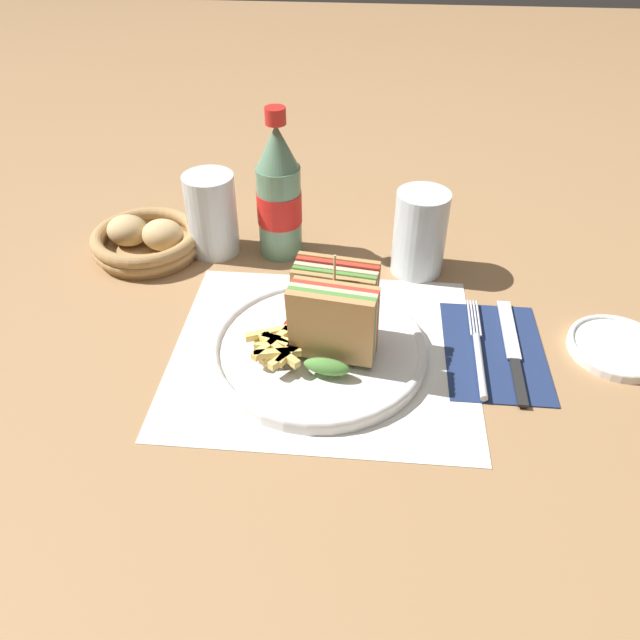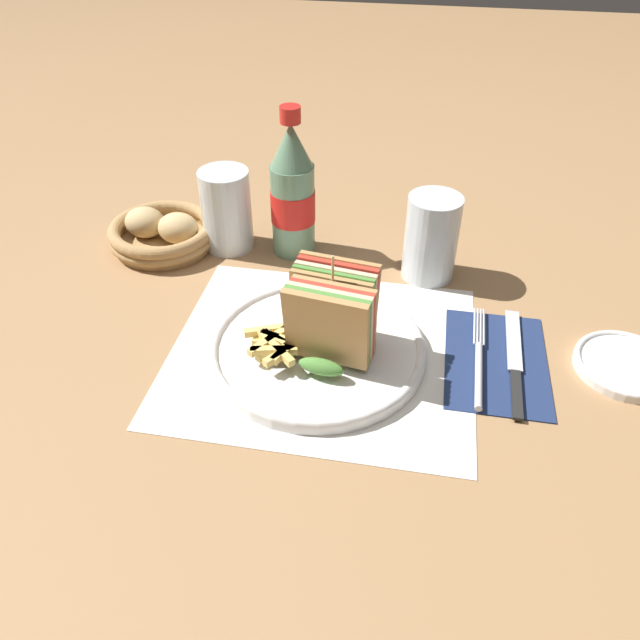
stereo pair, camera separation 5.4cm
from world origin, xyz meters
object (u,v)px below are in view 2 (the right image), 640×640
knife (515,361)px  bread_basket (163,232)px  plate_main (317,348)px  side_saucer (626,365)px  coke_bottle_near (293,193)px  glass_near (431,243)px  club_sandwich (332,315)px  fork (479,364)px  glass_far (227,215)px

knife → bread_basket: 0.57m
plate_main → side_saucer: bearing=6.1°
coke_bottle_near → glass_near: (0.21, -0.03, -0.04)m
plate_main → glass_near: glass_near is taller
club_sandwich → side_saucer: size_ratio=1.09×
glass_near → bread_basket: size_ratio=0.76×
club_sandwich → fork: 0.19m
coke_bottle_near → bread_basket: bearing=-173.8°
club_sandwich → fork: bearing=3.6°
fork → side_saucer: same height
glass_far → knife: bearing=-26.0°
club_sandwich → side_saucer: (0.36, 0.04, -0.06)m
plate_main → glass_far: (-0.18, 0.23, 0.04)m
coke_bottle_near → side_saucer: 0.51m
knife → plate_main: bearing=-173.0°
fork → glass_far: (-0.38, 0.23, 0.05)m
knife → coke_bottle_near: (-0.33, 0.22, 0.09)m
fork → knife: fork is taller
knife → glass_far: size_ratio=1.59×
club_sandwich → glass_far: 0.31m
fork → plate_main: bearing=-176.3°
coke_bottle_near → plate_main: bearing=-71.3°
glass_far → bread_basket: bearing=-170.8°
glass_far → bread_basket: size_ratio=0.76×
club_sandwich → coke_bottle_near: coke_bottle_near is taller
fork → bread_basket: 0.53m
fork → knife: (0.04, 0.02, -0.00)m
knife → bread_basket: size_ratio=1.21×
bread_basket → fork: bearing=-23.2°
club_sandwich → knife: 0.24m
coke_bottle_near → bread_basket: 0.22m
plate_main → fork: (0.20, 0.01, -0.00)m
knife → glass_near: (-0.12, 0.18, 0.05)m
glass_far → bread_basket: glass_far is taller
glass_far → side_saucer: (0.56, -0.19, -0.05)m
bread_basket → coke_bottle_near: bearing=6.2°
bread_basket → club_sandwich: bearing=-35.7°
club_sandwich → glass_far: bearing=130.5°
club_sandwich → fork: size_ratio=0.70×
club_sandwich → fork: (0.18, 0.01, -0.06)m
club_sandwich → glass_near: (0.11, 0.21, -0.01)m
knife → bread_basket: bread_basket is taller
club_sandwich → bread_basket: club_sandwich is taller
club_sandwich → glass_near: size_ratio=1.05×
side_saucer → glass_far: bearing=161.1°
glass_far → side_saucer: 0.60m
club_sandwich → glass_far: (-0.20, 0.24, -0.01)m
coke_bottle_near → glass_far: 0.11m
plate_main → coke_bottle_near: (-0.08, 0.24, 0.09)m
bread_basket → side_saucer: (0.67, -0.18, -0.02)m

